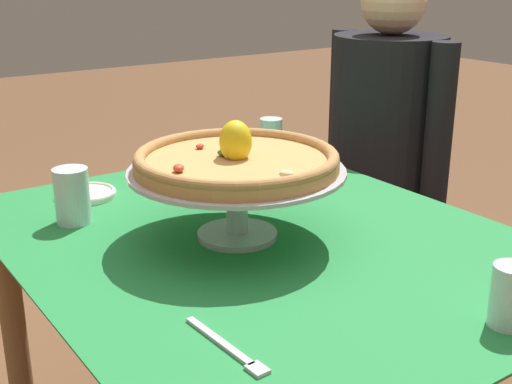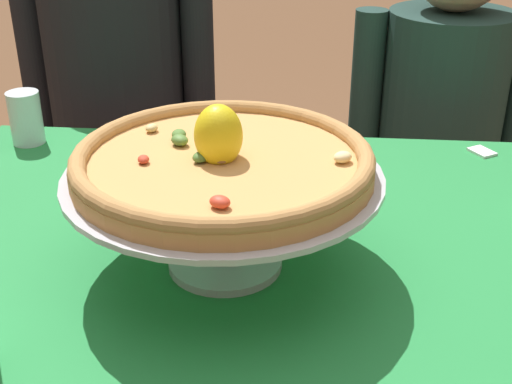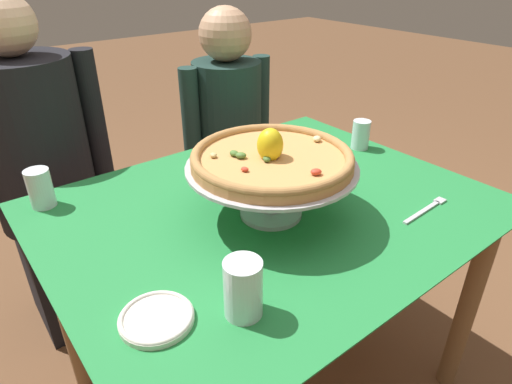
{
  "view_description": "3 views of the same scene",
  "coord_description": "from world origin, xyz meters",
  "px_view_note": "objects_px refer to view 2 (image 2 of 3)",
  "views": [
    {
      "loc": [
        1.05,
        -0.75,
        1.28
      ],
      "look_at": [
        -0.05,
        0.02,
        0.82
      ],
      "focal_mm": 47.48,
      "sensor_mm": 36.0,
      "label": 1
    },
    {
      "loc": [
        0.09,
        -0.86,
        1.28
      ],
      "look_at": [
        0.01,
        0.0,
        0.84
      ],
      "focal_mm": 47.35,
      "sensor_mm": 36.0,
      "label": 2
    },
    {
      "loc": [
        -0.68,
        -0.8,
        1.36
      ],
      "look_at": [
        -0.03,
        0.02,
        0.78
      ],
      "focal_mm": 30.62,
      "sensor_mm": 36.0,
      "label": 3
    }
  ],
  "objects_px": {
    "diner_left": "(122,129)",
    "diner_right": "(435,159)",
    "water_glass_back_left": "(26,121)",
    "pizza_stand": "(224,195)",
    "pizza": "(223,160)",
    "sugar_packet": "(482,152)"
  },
  "relations": [
    {
      "from": "diner_left",
      "to": "diner_right",
      "type": "relative_size",
      "value": 1.09
    },
    {
      "from": "water_glass_back_left",
      "to": "diner_right",
      "type": "distance_m",
      "value": 1.03
    },
    {
      "from": "pizza_stand",
      "to": "pizza",
      "type": "relative_size",
      "value": 1.07
    },
    {
      "from": "pizza_stand",
      "to": "sugar_packet",
      "type": "relative_size",
      "value": 8.78
    },
    {
      "from": "diner_right",
      "to": "pizza_stand",
      "type": "bearing_deg",
      "value": -117.85
    },
    {
      "from": "pizza_stand",
      "to": "water_glass_back_left",
      "type": "distance_m",
      "value": 0.63
    },
    {
      "from": "sugar_packet",
      "to": "diner_right",
      "type": "bearing_deg",
      "value": 92.07
    },
    {
      "from": "sugar_packet",
      "to": "diner_right",
      "type": "height_order",
      "value": "diner_right"
    },
    {
      "from": "water_glass_back_left",
      "to": "diner_right",
      "type": "xyz_separation_m",
      "value": [
        0.91,
        0.42,
        -0.23
      ]
    },
    {
      "from": "pizza_stand",
      "to": "pizza",
      "type": "distance_m",
      "value": 0.05
    },
    {
      "from": "diner_left",
      "to": "pizza_stand",
      "type": "bearing_deg",
      "value": -64.62
    },
    {
      "from": "pizza_stand",
      "to": "sugar_packet",
      "type": "bearing_deg",
      "value": 44.65
    },
    {
      "from": "sugar_packet",
      "to": "diner_right",
      "type": "relative_size",
      "value": 0.04
    },
    {
      "from": "pizza_stand",
      "to": "pizza",
      "type": "height_order",
      "value": "pizza"
    },
    {
      "from": "diner_left",
      "to": "water_glass_back_left",
      "type": "bearing_deg",
      "value": -101.64
    },
    {
      "from": "pizza_stand",
      "to": "water_glass_back_left",
      "type": "height_order",
      "value": "pizza_stand"
    },
    {
      "from": "pizza_stand",
      "to": "diner_left",
      "type": "bearing_deg",
      "value": 115.38
    },
    {
      "from": "water_glass_back_left",
      "to": "sugar_packet",
      "type": "bearing_deg",
      "value": 1.77
    },
    {
      "from": "pizza",
      "to": "water_glass_back_left",
      "type": "height_order",
      "value": "pizza"
    },
    {
      "from": "pizza_stand",
      "to": "sugar_packet",
      "type": "xyz_separation_m",
      "value": [
        0.46,
        0.45,
        -0.11
      ]
    },
    {
      "from": "sugar_packet",
      "to": "pizza",
      "type": "bearing_deg",
      "value": -135.38
    },
    {
      "from": "sugar_packet",
      "to": "diner_right",
      "type": "xyz_separation_m",
      "value": [
        -0.01,
        0.39,
        -0.19
      ]
    }
  ]
}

